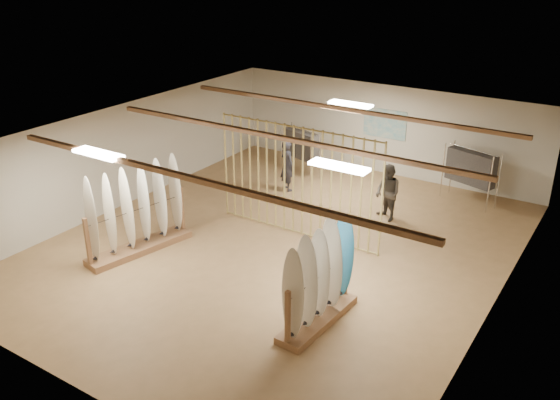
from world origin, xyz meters
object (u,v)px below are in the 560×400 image
Objects in this scene: rack_left at (137,223)px; shopper_a at (287,162)px; clothing_rack_a at (301,144)px; rack_right at (319,292)px; clothing_rack_b at (471,167)px; shopper_b at (388,189)px.

rack_left is 1.56× the size of shopper_a.
rack_left is 6.51m from clothing_rack_a.
clothing_rack_b is (0.68, 7.32, 0.36)m from rack_right.
rack_left is at bearing -110.88° from clothing_rack_b.
clothing_rack_b is (5.11, 0.59, 0.07)m from clothing_rack_a.
shopper_a is 1.01× the size of shopper_b.
rack_left is 1.57× the size of shopper_b.
rack_right is 1.24× the size of shopper_a.
shopper_b is at bearing -105.01° from clothing_rack_b.
rack_left is at bearing 105.31° from shopper_a.
clothing_rack_a is 4.02m from shopper_b.
clothing_rack_a is 5.14m from clothing_rack_b.
rack_left is 6.37m from shopper_b.
rack_left reaches higher than clothing_rack_b.
rack_right reaches higher than shopper_b.
rack_right is at bearing -49.23° from shopper_b.
clothing_rack_a is 0.93× the size of clothing_rack_b.
shopper_b reaches higher than clothing_rack_b.
shopper_a reaches higher than shopper_b.
shopper_b is (-1.46, -2.27, -0.19)m from clothing_rack_b.
clothing_rack_b is 5.14m from shopper_a.
rack_left is 1.79× the size of clothing_rack_a.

